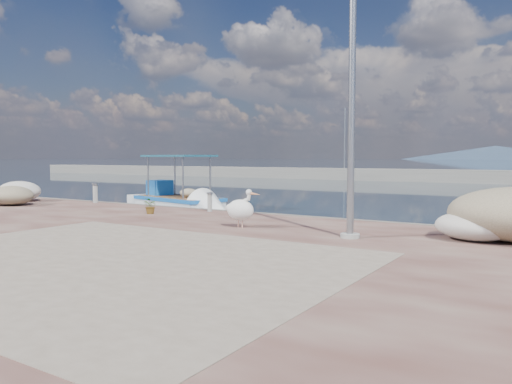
% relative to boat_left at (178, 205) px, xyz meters
% --- Properties ---
extents(ground, '(1400.00, 1400.00, 0.00)m').
position_rel_boat_left_xyz_m(ground, '(6.81, -7.96, -0.23)').
color(ground, '#162635').
rests_on(ground, ground).
extents(quay_patch, '(9.00, 7.00, 0.01)m').
position_rel_boat_left_xyz_m(quay_patch, '(7.81, -10.96, 0.28)').
color(quay_patch, gray).
rests_on(quay_patch, quay).
extents(breakwater, '(120.00, 2.20, 7.50)m').
position_rel_boat_left_xyz_m(breakwater, '(6.81, 32.04, 0.38)').
color(breakwater, gray).
rests_on(breakwater, ground).
extents(boat_left, '(6.27, 3.21, 2.88)m').
position_rel_boat_left_xyz_m(boat_left, '(0.00, 0.00, 0.00)').
color(boat_left, white).
rests_on(boat_left, ground).
extents(pelican, '(1.06, 0.52, 1.03)m').
position_rel_boat_left_xyz_m(pelican, '(7.60, -6.16, 0.76)').
color(pelican, tan).
rests_on(pelican, quay).
extents(lamp_post, '(0.44, 0.96, 7.00)m').
position_rel_boat_left_xyz_m(lamp_post, '(10.69, -6.18, 3.57)').
color(lamp_post, gray).
rests_on(lamp_post, quay).
extents(bollard_near, '(0.22, 0.22, 0.66)m').
position_rel_boat_left_xyz_m(bollard_near, '(4.50, -3.49, 0.63)').
color(bollard_near, gray).
rests_on(bollard_near, quay).
extents(bollard_far, '(0.26, 0.26, 0.80)m').
position_rel_boat_left_xyz_m(bollard_far, '(-1.51, -3.36, 0.71)').
color(bollard_far, gray).
rests_on(bollard_far, quay).
extents(potted_plant, '(0.58, 0.54, 0.53)m').
position_rel_boat_left_xyz_m(potted_plant, '(3.30, -5.10, 0.54)').
color(potted_plant, '#33722D').
rests_on(potted_plant, quay).
extents(net_pile_b, '(1.95, 1.52, 0.76)m').
position_rel_boat_left_xyz_m(net_pile_b, '(-3.44, -5.83, 0.65)').
color(net_pile_b, tan).
rests_on(net_pile_b, quay).
extents(net_pile_d, '(1.75, 1.31, 0.65)m').
position_rel_boat_left_xyz_m(net_pile_d, '(13.20, -5.07, 0.60)').
color(net_pile_d, beige).
rests_on(net_pile_d, quay).
extents(net_pile_a, '(2.08, 1.51, 0.85)m').
position_rel_boat_left_xyz_m(net_pile_a, '(-4.89, -4.56, 0.70)').
color(net_pile_a, beige).
rests_on(net_pile_a, quay).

